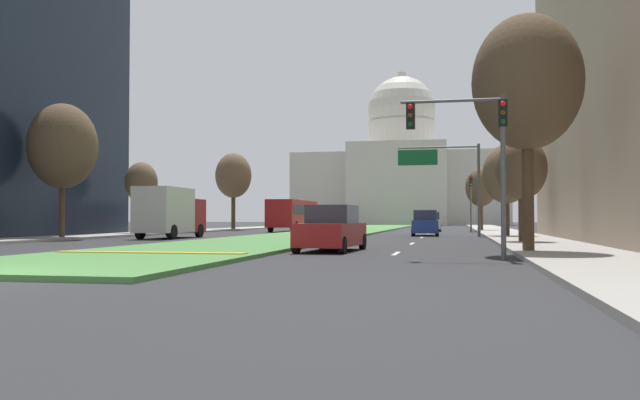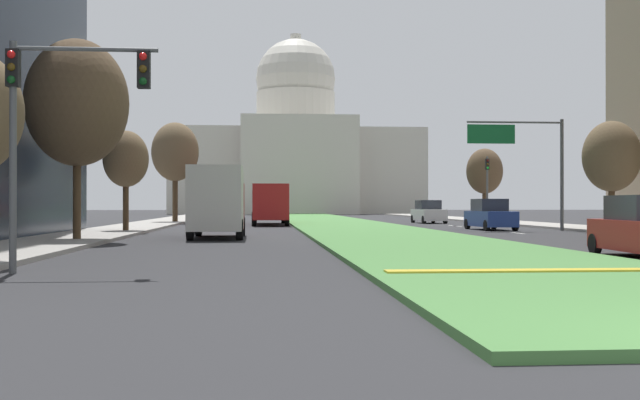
{
  "view_description": "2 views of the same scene",
  "coord_description": "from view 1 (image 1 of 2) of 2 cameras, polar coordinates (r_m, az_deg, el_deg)",
  "views": [
    {
      "loc": [
        9.91,
        -12.08,
        1.31
      ],
      "look_at": [
        -2.4,
        48.7,
        2.98
      ],
      "focal_mm": 37.17,
      "sensor_mm": 36.0,
      "label": 1
    },
    {
      "loc": [
        -5.92,
        -7.06,
        1.56
      ],
      "look_at": [
        -1.25,
        51.26,
        1.87
      ],
      "focal_mm": 42.18,
      "sensor_mm": 36.0,
      "label": 2
    }
  ],
  "objects": [
    {
      "name": "sedan_distant",
      "position": [
        64.89,
        9.49,
        -1.91
      ],
      "size": [
        2.13,
        4.46,
        1.86
      ],
      "color": "silver",
      "rests_on": "ground_plane"
    },
    {
      "name": "sidewalk_left",
      "position": [
        63.67,
        -10.55,
        -2.62
      ],
      "size": [
        4.0,
        105.62,
        0.15
      ],
      "primitive_type": "cube",
      "color": "#9E9991",
      "rests_on": "ground_plane"
    },
    {
      "name": "sidewalk_right",
      "position": [
        59.18,
        15.36,
        -2.68
      ],
      "size": [
        4.0,
        105.62,
        0.15
      ],
      "primitive_type": "cube",
      "color": "#9E9991",
      "rests_on": "ground_plane"
    },
    {
      "name": "street_tree_right_distant",
      "position": [
        65.5,
        13.69,
        1.05
      ],
      "size": [
        2.97,
        2.97,
        6.12
      ],
      "color": "#4C3823",
      "rests_on": "ground_plane"
    },
    {
      "name": "overhead_guide_sign",
      "position": [
        47.58,
        10.9,
        2.52
      ],
      "size": [
        5.74,
        0.2,
        6.5
      ],
      "color": "#515456",
      "rests_on": "ground_plane"
    },
    {
      "name": "traffic_light_near_right",
      "position": [
        21.59,
        13.23,
        5.1
      ],
      "size": [
        3.34,
        0.35,
        5.2
      ],
      "color": "#515456",
      "rests_on": "ground_plane"
    },
    {
      "name": "sedan_lead_stopped",
      "position": [
        26.05,
        1.01,
        -2.57
      ],
      "size": [
        2.22,
        4.79,
        1.81
      ],
      "color": "maroon",
      "rests_on": "ground_plane"
    },
    {
      "name": "median_curb_nose",
      "position": [
        22.71,
        -14.48,
        -4.4
      ],
      "size": [
        6.66,
        0.5,
        0.04
      ],
      "primitive_type": "cube",
      "color": "gold",
      "rests_on": "grass_median"
    },
    {
      "name": "ground_plane",
      "position": [
        71.46,
        3.48,
        -2.59
      ],
      "size": [
        260.0,
        260.0,
        0.0
      ],
      "primitive_type": "plane",
      "color": "#2B2B2D"
    },
    {
      "name": "street_tree_right_near",
      "position": [
        25.23,
        17.4,
        9.58
      ],
      "size": [
        3.91,
        3.91,
        8.63
      ],
      "color": "#4C3823",
      "rests_on": "ground_plane"
    },
    {
      "name": "street_tree_left_mid",
      "position": [
        43.12,
        -21.27,
        4.34
      ],
      "size": [
        4.12,
        4.12,
        8.24
      ],
      "color": "#4C3823",
      "rests_on": "ground_plane"
    },
    {
      "name": "street_tree_right_mid",
      "position": [
        34.52,
        16.94,
        2.59
      ],
      "size": [
        2.52,
        2.52,
        5.37
      ],
      "color": "#4C3823",
      "rests_on": "ground_plane"
    },
    {
      "name": "street_tree_left_distant",
      "position": [
        69.9,
        -7.47,
        2.08
      ],
      "size": [
        3.77,
        3.77,
        8.11
      ],
      "color": "#4C3823",
      "rests_on": "ground_plane"
    },
    {
      "name": "grass_median",
      "position": [
        65.66,
        2.77,
        -2.62
      ],
      "size": [
        7.4,
        105.62,
        0.14
      ],
      "primitive_type": "cube",
      "color": "#4C8442",
      "rests_on": "ground_plane"
    },
    {
      "name": "street_tree_right_far",
      "position": [
        44.97,
        15.77,
        2.14
      ],
      "size": [
        3.1,
        3.1,
        6.12
      ],
      "color": "#4C3823",
      "rests_on": "ground_plane"
    },
    {
      "name": "box_truck_delivery",
      "position": [
        43.23,
        -12.8,
        -1.02
      ],
      "size": [
        2.4,
        6.4,
        3.2
      ],
      "color": "maroon",
      "rests_on": "ground_plane"
    },
    {
      "name": "street_tree_left_far",
      "position": [
        51.46,
        -15.13,
        1.44
      ],
      "size": [
        2.43,
        2.43,
        5.5
      ],
      "color": "#4C3823",
      "rests_on": "ground_plane"
    },
    {
      "name": "city_bus",
      "position": [
        63.41,
        -2.32,
        -1.12
      ],
      "size": [
        2.62,
        11.0,
        2.95
      ],
      "color": "#B21E1E",
      "rests_on": "ground_plane"
    },
    {
      "name": "sedan_midblock",
      "position": [
        49.08,
        9.03,
        -2.04
      ],
      "size": [
        2.08,
        4.52,
        1.86
      ],
      "color": "navy",
      "rests_on": "ground_plane"
    },
    {
      "name": "traffic_light_far_right",
      "position": [
        61.3,
        12.87,
        0.37
      ],
      "size": [
        0.28,
        0.35,
        5.2
      ],
      "color": "#515456",
      "rests_on": "ground_plane"
    },
    {
      "name": "capitol_building",
      "position": [
        129.26,
        7.03,
        2.2
      ],
      "size": [
        39.76,
        25.52,
        29.75
      ],
      "color": "beige",
      "rests_on": "ground_plane"
    },
    {
      "name": "lane_dashes_right",
      "position": [
        43.42,
        8.7,
        -3.25
      ],
      "size": [
        0.16,
        35.81,
        0.01
      ],
      "color": "silver",
      "rests_on": "ground_plane"
    }
  ]
}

